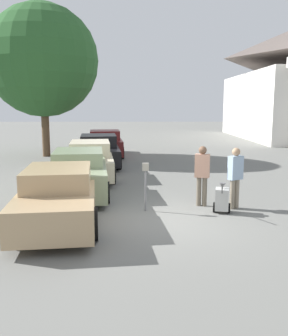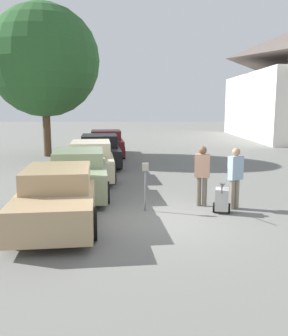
# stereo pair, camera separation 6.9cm
# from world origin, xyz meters

# --- Properties ---
(ground_plane) EXTENTS (120.00, 120.00, 0.00)m
(ground_plane) POSITION_xyz_m (0.00, 0.00, 0.00)
(ground_plane) COLOR slate
(parked_car_tan) EXTENTS (2.35, 5.16, 1.43)m
(parked_car_tan) POSITION_xyz_m (-2.57, 0.05, 0.68)
(parked_car_tan) COLOR tan
(parked_car_tan) RESTS_ON ground_plane
(parked_car_sage) EXTENTS (2.35, 5.26, 1.48)m
(parked_car_sage) POSITION_xyz_m (-2.58, 3.23, 0.70)
(parked_car_sage) COLOR gray
(parked_car_sage) RESTS_ON ground_plane
(parked_car_cream) EXTENTS (2.36, 5.41, 1.50)m
(parked_car_cream) POSITION_xyz_m (-2.57, 6.17, 0.70)
(parked_car_cream) COLOR beige
(parked_car_cream) RESTS_ON ground_plane
(parked_car_black) EXTENTS (2.51, 5.33, 1.52)m
(parked_car_black) POSITION_xyz_m (-2.57, 9.36, 0.71)
(parked_car_black) COLOR black
(parked_car_black) RESTS_ON ground_plane
(parked_car_maroon) EXTENTS (2.44, 4.80, 1.52)m
(parked_car_maroon) POSITION_xyz_m (-2.58, 12.74, 0.71)
(parked_car_maroon) COLOR maroon
(parked_car_maroon) RESTS_ON ground_plane
(parking_meter) EXTENTS (0.18, 0.09, 1.37)m
(parking_meter) POSITION_xyz_m (-0.36, 0.95, 0.96)
(parking_meter) COLOR slate
(parking_meter) RESTS_ON ground_plane
(person_worker) EXTENTS (0.47, 0.34, 1.78)m
(person_worker) POSITION_xyz_m (1.32, 1.48, 1.02)
(person_worker) COLOR #665B4C
(person_worker) RESTS_ON ground_plane
(person_supervisor) EXTENTS (0.47, 0.40, 1.77)m
(person_supervisor) POSITION_xyz_m (2.22, 1.18, 1.01)
(person_supervisor) COLOR gray
(person_supervisor) RESTS_ON ground_plane
(equipment_cart) EXTENTS (0.52, 1.00, 1.00)m
(equipment_cart) POSITION_xyz_m (1.76, 0.76, 0.39)
(equipment_cart) COLOR #B2B2AD
(equipment_cart) RESTS_ON ground_plane
(shade_tree) EXTENTS (6.30, 6.30, 8.60)m
(shade_tree) POSITION_xyz_m (-5.99, 12.58, 5.44)
(shade_tree) COLOR brown
(shade_tree) RESTS_ON ground_plane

